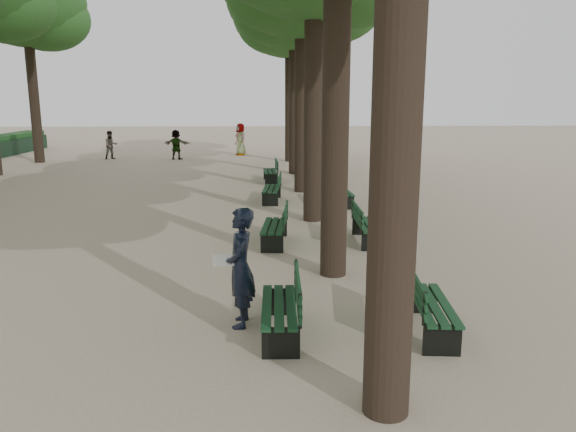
{
  "coord_description": "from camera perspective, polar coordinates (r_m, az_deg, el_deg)",
  "views": [
    {
      "loc": [
        0.17,
        -7.69,
        3.49
      ],
      "look_at": [
        0.6,
        3.0,
        1.2
      ],
      "focal_mm": 35.0,
      "sensor_mm": 36.0,
      "label": 1
    }
  ],
  "objects": [
    {
      "name": "bench_left_0",
      "position": [
        8.46,
        -0.81,
        -10.28
      ],
      "size": [
        0.6,
        1.81,
        0.92
      ],
      "color": "black",
      "rests_on": "ground"
    },
    {
      "name": "tree_far_5",
      "position": [
        33.35,
        -25.14,
        19.01
      ],
      "size": [
        6.0,
        6.0,
        10.45
      ],
      "color": "#33261C",
      "rests_on": "ground"
    },
    {
      "name": "ground",
      "position": [
        8.45,
        -3.33,
        -12.34
      ],
      "size": [
        120.0,
        120.0,
        0.0
      ],
      "primitive_type": "plane",
      "color": "tan",
      "rests_on": "ground"
    },
    {
      "name": "tree_central_5",
      "position": [
        31.0,
        0.19,
        19.78
      ],
      "size": [
        6.0,
        6.0,
        9.95
      ],
      "color": "#33261C",
      "rests_on": "ground"
    },
    {
      "name": "bench_right_0",
      "position": [
        8.8,
        14.33,
        -9.75
      ],
      "size": [
        0.72,
        1.84,
        0.92
      ],
      "color": "black",
      "rests_on": "ground"
    },
    {
      "name": "bench_right_3",
      "position": [
        23.93,
        3.64,
        4.32
      ],
      "size": [
        0.6,
        1.81,
        0.92
      ],
      "color": "black",
      "rests_on": "ground"
    },
    {
      "name": "bench_left_1",
      "position": [
        13.47,
        -1.4,
        -1.75
      ],
      "size": [
        0.73,
        1.84,
        0.92
      ],
      "color": "black",
      "rests_on": "ground"
    },
    {
      "name": "bench_right_1",
      "position": [
        13.76,
        8.08,
        -1.57
      ],
      "size": [
        0.6,
        1.81,
        0.92
      ],
      "color": "black",
      "rests_on": "ground"
    },
    {
      "name": "pedestrian_d",
      "position": [
        34.22,
        -4.83,
        7.78
      ],
      "size": [
        0.79,
        1.0,
        1.91
      ],
      "primitive_type": "imported",
      "rotation": [
        0.0,
        0.0,
        5.23
      ],
      "color": "#262628",
      "rests_on": "ground"
    },
    {
      "name": "pedestrian_b",
      "position": [
        34.28,
        5.45,
        7.73
      ],
      "size": [
        0.77,
        1.25,
        1.85
      ],
      "primitive_type": "imported",
      "rotation": [
        0.0,
        0.0,
        5.07
      ],
      "color": "#262628",
      "rests_on": "ground"
    },
    {
      "name": "man_with_map",
      "position": [
        8.62,
        -4.85,
        -5.25
      ],
      "size": [
        0.63,
        0.75,
        1.86
      ],
      "color": "black",
      "rests_on": "ground"
    },
    {
      "name": "bench_left_2",
      "position": [
        18.92,
        -1.67,
        2.27
      ],
      "size": [
        0.72,
        1.84,
        0.92
      ],
      "color": "black",
      "rests_on": "ground"
    },
    {
      "name": "bench_right_2",
      "position": [
        18.42,
        5.42,
        1.96
      ],
      "size": [
        0.68,
        1.83,
        0.92
      ],
      "color": "black",
      "rests_on": "ground"
    },
    {
      "name": "pedestrian_a",
      "position": [
        33.41,
        -17.54,
        6.88
      ],
      "size": [
        0.82,
        0.66,
        1.58
      ],
      "primitive_type": "imported",
      "rotation": [
        0.0,
        0.0,
        0.53
      ],
      "color": "#262628",
      "rests_on": "ground"
    },
    {
      "name": "bench_left_3",
      "position": [
        23.35,
        -1.8,
        4.15
      ],
      "size": [
        0.64,
        1.82,
        0.92
      ],
      "color": "black",
      "rests_on": "ground"
    },
    {
      "name": "pedestrian_e",
      "position": [
        32.38,
        -11.28,
        7.13
      ],
      "size": [
        1.58,
        0.71,
        1.66
      ],
      "primitive_type": "imported",
      "rotation": [
        0.0,
        0.0,
        2.89
      ],
      "color": "#262628",
      "rests_on": "ground"
    }
  ]
}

